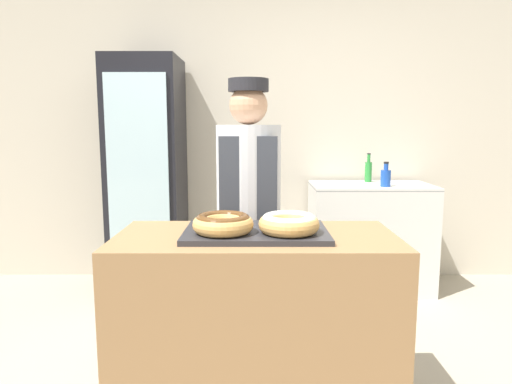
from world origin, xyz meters
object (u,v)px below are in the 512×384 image
(brownie_back_right, at_px, (276,220))
(baker_person, at_px, (249,217))
(donut_chocolate_glaze, at_px, (223,223))
(bottle_blue, at_px, (386,177))
(beverage_fridge, at_px, (148,176))
(serving_tray, at_px, (256,232))
(chest_freezer, at_px, (369,236))
(donut_light_glaze, at_px, (289,223))
(brownie_back_left, at_px, (236,220))
(bottle_green, at_px, (368,171))

(brownie_back_right, relative_size, baker_person, 0.06)
(donut_chocolate_glaze, height_order, bottle_blue, bottle_blue)
(beverage_fridge, bearing_deg, serving_tray, -62.93)
(serving_tray, xyz_separation_m, chest_freezer, (0.96, 1.77, -0.45))
(donut_light_glaze, bearing_deg, bottle_blue, 61.99)
(brownie_back_right, xyz_separation_m, baker_person, (-0.14, 0.42, -0.07))
(brownie_back_left, bearing_deg, beverage_fridge, 116.47)
(baker_person, height_order, bottle_blue, baker_person)
(baker_person, distance_m, beverage_fridge, 1.48)
(donut_light_glaze, height_order, beverage_fridge, beverage_fridge)
(baker_person, distance_m, bottle_green, 1.70)
(donut_chocolate_glaze, distance_m, donut_light_glaze, 0.29)
(serving_tray, height_order, donut_chocolate_glaze, donut_chocolate_glaze)
(donut_chocolate_glaze, bearing_deg, serving_tray, 23.91)
(bottle_green, bearing_deg, donut_chocolate_glaze, -119.29)
(chest_freezer, xyz_separation_m, bottle_blue, (0.07, -0.16, 0.52))
(chest_freezer, bearing_deg, beverage_fridge, -179.80)
(baker_person, relative_size, bottle_blue, 8.20)
(brownie_back_left, bearing_deg, baker_person, 83.02)
(donut_light_glaze, bearing_deg, bottle_green, 67.36)
(brownie_back_right, distance_m, bottle_blue, 1.75)
(bottle_green, bearing_deg, donut_light_glaze, -112.64)
(brownie_back_left, xyz_separation_m, bottle_blue, (1.13, 1.47, 0.04))
(brownie_back_left, xyz_separation_m, beverage_fridge, (-0.81, 1.62, 0.03))
(serving_tray, bearing_deg, baker_person, 94.25)
(baker_person, bearing_deg, serving_tray, -85.75)
(brownie_back_left, bearing_deg, serving_tray, -56.54)
(brownie_back_left, height_order, beverage_fridge, beverage_fridge)
(brownie_back_right, bearing_deg, beverage_fridge, 121.53)
(chest_freezer, height_order, bottle_green, bottle_green)
(donut_light_glaze, relative_size, beverage_fridge, 0.14)
(brownie_back_left, distance_m, beverage_fridge, 1.81)
(brownie_back_right, bearing_deg, donut_light_glaze, -76.44)
(brownie_back_left, relative_size, baker_person, 0.06)
(donut_chocolate_glaze, xyz_separation_m, beverage_fridge, (-0.76, 1.83, 0.00))
(serving_tray, relative_size, baker_person, 0.39)
(serving_tray, height_order, brownie_back_right, brownie_back_right)
(baker_person, height_order, beverage_fridge, beverage_fridge)
(serving_tray, distance_m, bottle_blue, 1.92)
(serving_tray, distance_m, chest_freezer, 2.06)
(brownie_back_left, xyz_separation_m, baker_person, (0.05, 0.42, -0.07))
(donut_chocolate_glaze, relative_size, donut_light_glaze, 1.00)
(donut_light_glaze, bearing_deg, donut_chocolate_glaze, 180.00)
(donut_chocolate_glaze, xyz_separation_m, brownie_back_left, (0.05, 0.21, -0.03))
(chest_freezer, bearing_deg, donut_light_glaze, -114.07)
(chest_freezer, distance_m, bottle_green, 0.56)
(bottle_green, bearing_deg, brownie_back_right, -116.23)
(bottle_blue, bearing_deg, baker_person, -135.71)
(serving_tray, relative_size, donut_chocolate_glaze, 2.40)
(brownie_back_left, relative_size, brownie_back_right, 1.00)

